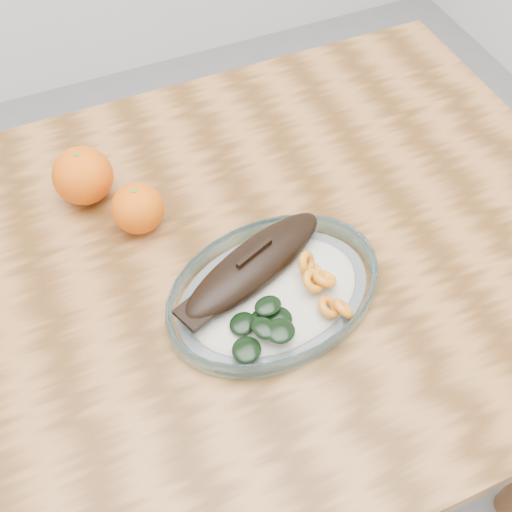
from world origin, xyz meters
The scene contains 5 objects.
ground centered at (0.00, 0.00, 0.00)m, with size 3.00×3.00×0.00m, color slate.
dining_table centered at (0.00, 0.00, 0.65)m, with size 1.20×0.80×0.75m.
plated_meal centered at (0.07, -0.08, 0.77)m, with size 0.61×0.61×0.08m.
orange_left centered at (-0.11, 0.20, 0.79)m, with size 0.09×0.09×0.09m, color #EF5204.
orange_right centered at (-0.05, 0.11, 0.79)m, with size 0.08×0.08×0.08m, color #EF5204.
Camera 1 is at (-0.14, -0.50, 1.46)m, focal length 45.00 mm.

